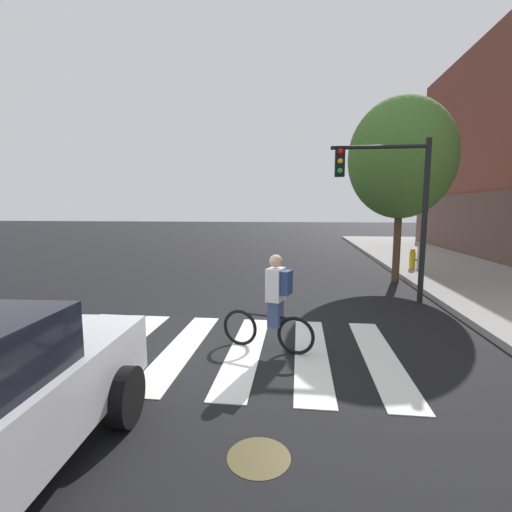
{
  "coord_description": "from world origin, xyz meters",
  "views": [
    {
      "loc": [
        1.9,
        -6.0,
        2.46
      ],
      "look_at": [
        0.87,
        2.73,
        1.31
      ],
      "focal_mm": 25.56,
      "sensor_mm": 36.0,
      "label": 1
    }
  ],
  "objects_px": {
    "traffic_light_near": "(392,193)",
    "street_tree_near": "(401,158)",
    "fire_hydrant": "(412,259)",
    "cyclist": "(274,304)",
    "manhole_cover": "(259,457)"
  },
  "relations": [
    {
      "from": "cyclist",
      "to": "traffic_light_near",
      "type": "relative_size",
      "value": 0.4
    },
    {
      "from": "traffic_light_near",
      "to": "fire_hydrant",
      "type": "relative_size",
      "value": 5.38
    },
    {
      "from": "traffic_light_near",
      "to": "manhole_cover",
      "type": "bearing_deg",
      "value": -112.84
    },
    {
      "from": "manhole_cover",
      "to": "traffic_light_near",
      "type": "relative_size",
      "value": 0.15
    },
    {
      "from": "cyclist",
      "to": "street_tree_near",
      "type": "xyz_separation_m",
      "value": [
        3.68,
        6.54,
        3.22
      ]
    },
    {
      "from": "cyclist",
      "to": "fire_hydrant",
      "type": "height_order",
      "value": "cyclist"
    },
    {
      "from": "traffic_light_near",
      "to": "fire_hydrant",
      "type": "height_order",
      "value": "traffic_light_near"
    },
    {
      "from": "cyclist",
      "to": "fire_hydrant",
      "type": "relative_size",
      "value": 2.17
    },
    {
      "from": "manhole_cover",
      "to": "fire_hydrant",
      "type": "bearing_deg",
      "value": 67.04
    },
    {
      "from": "fire_hydrant",
      "to": "manhole_cover",
      "type": "bearing_deg",
      "value": -112.96
    },
    {
      "from": "cyclist",
      "to": "fire_hydrant",
      "type": "distance_m",
      "value": 9.68
    },
    {
      "from": "traffic_light_near",
      "to": "street_tree_near",
      "type": "bearing_deg",
      "value": 72.01
    },
    {
      "from": "manhole_cover",
      "to": "traffic_light_near",
      "type": "distance_m",
      "value": 7.56
    },
    {
      "from": "cyclist",
      "to": "traffic_light_near",
      "type": "height_order",
      "value": "traffic_light_near"
    },
    {
      "from": "manhole_cover",
      "to": "street_tree_near",
      "type": "bearing_deg",
      "value": 68.61
    }
  ]
}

